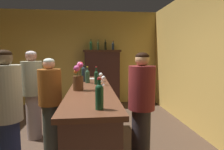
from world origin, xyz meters
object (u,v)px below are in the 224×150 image
wine_bottle_chardonnay (87,76)px  wine_glass_mid (101,75)px  flower_arrangement (78,77)px  display_bottle_midright (113,46)px  display_cabinet (102,77)px  wine_bottle_malbec (99,95)px  display_bottle_midleft (98,45)px  bartender (141,105)px  wine_glass_front (103,78)px  bar_counter (91,122)px  cheese_plate (93,79)px  patron_in_grey (7,114)px  wine_bottle_riesling (86,74)px  patron_redhead (50,102)px  wine_bottle_pinot (96,77)px  patron_in_navy (33,91)px  wine_bottle_syrah (84,74)px  display_bottle_left (91,45)px  display_bottle_center (105,45)px

wine_bottle_chardonnay → wine_glass_mid: 0.29m
flower_arrangement → display_bottle_midright: size_ratio=1.36×
display_cabinet → wine_glass_mid: bearing=-93.9°
wine_bottle_malbec → display_bottle_midleft: (0.15, 4.06, 0.62)m
wine_bottle_chardonnay → display_bottle_midleft: size_ratio=0.92×
display_bottle_midright → bartender: 3.39m
display_bottle_midright → wine_glass_front: bearing=-99.9°
bar_counter → cheese_plate: cheese_plate is taller
flower_arrangement → patron_in_grey: 0.94m
wine_bottle_riesling → bartender: size_ratio=0.17×
wine_bottle_riesling → patron_redhead: (-0.55, -0.61, -0.37)m
display_bottle_midright → display_cabinet: bearing=180.0°
wine_bottle_malbec → patron_in_grey: patron_in_grey is taller
wine_bottle_pinot → patron_in_navy: bearing=157.9°
wine_bottle_syrah → display_bottle_left: size_ratio=1.02×
wine_bottle_malbec → patron_in_navy: size_ratio=0.18×
wine_glass_front → wine_bottle_syrah: bearing=128.2°
patron_in_navy → patron_redhead: bearing=5.0°
patron_in_grey → flower_arrangement: bearing=-22.3°
wine_glass_front → flower_arrangement: bearing=-132.7°
display_bottle_left → patron_in_grey: (-0.95, -3.53, -0.94)m
cheese_plate → wine_bottle_syrah: bearing=-116.2°
bar_counter → wine_bottle_pinot: wine_bottle_pinot is taller
display_cabinet → display_bottle_midleft: size_ratio=5.47×
wine_bottle_pinot → bar_counter: bearing=-108.6°
flower_arrangement → display_bottle_midright: display_bottle_midright is taller
display_cabinet → wine_bottle_malbec: bearing=-93.7°
display_bottle_center → bartender: display_bottle_center is taller
wine_glass_front → cheese_plate: (-0.16, 0.76, -0.10)m
wine_bottle_syrah → patron_redhead: size_ratio=0.21×
wine_bottle_chardonnay → cheese_plate: 0.53m
wine_bottle_syrah → cheese_plate: bearing=63.8°
wine_bottle_pinot → patron_in_navy: size_ratio=0.18×
display_bottle_left → patron_redhead: size_ratio=0.21×
flower_arrangement → display_bottle_midright: 3.29m
patron_redhead → wine_bottle_pinot: bearing=10.0°
flower_arrangement → patron_in_grey: bearing=-152.5°
display_cabinet → wine_bottle_syrah: bearing=-101.4°
display_bottle_midleft → display_bottle_midright: bearing=-0.0°
wine_bottle_riesling → patron_in_navy: 1.02m
bartender → wine_bottle_pinot: bearing=-61.9°
wine_glass_front → bar_counter: bearing=-136.0°
display_bottle_center → bar_counter: bearing=-98.6°
wine_bottle_pinot → patron_in_navy: (-1.15, 0.47, -0.31)m
wine_bottle_syrah → patron_redhead: 0.76m
display_cabinet → cheese_plate: display_cabinet is taller
display_bottle_left → patron_in_navy: (-1.07, -2.19, -0.94)m
cheese_plate → patron_in_grey: 1.85m
display_bottle_midleft → patron_redhead: (-0.87, -2.71, -1.01)m
bar_counter → display_bottle_midright: (0.68, 2.93, 1.27)m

